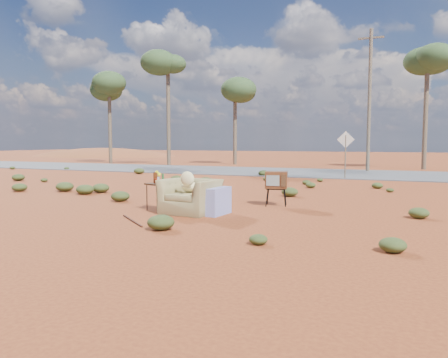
% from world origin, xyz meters
% --- Properties ---
extents(ground, '(140.00, 140.00, 0.00)m').
position_xyz_m(ground, '(0.00, 0.00, 0.00)').
color(ground, '#94441D').
rests_on(ground, ground).
extents(highway, '(140.00, 7.00, 0.04)m').
position_xyz_m(highway, '(0.00, 15.00, 0.02)').
color(highway, '#565659').
rests_on(highway, ground).
extents(dirt_mound, '(26.00, 18.00, 2.00)m').
position_xyz_m(dirt_mound, '(-30.00, 34.00, 0.00)').
color(dirt_mound, brown).
rests_on(dirt_mound, ground).
extents(armchair, '(1.53, 0.94, 1.08)m').
position_xyz_m(armchair, '(-0.37, 0.45, 0.51)').
color(armchair, olive).
rests_on(armchair, ground).
extents(tv_unit, '(0.65, 0.57, 0.91)m').
position_xyz_m(tv_unit, '(1.05, 2.39, 0.67)').
color(tv_unit, black).
rests_on(tv_unit, ground).
extents(side_table, '(0.58, 0.58, 0.95)m').
position_xyz_m(side_table, '(-1.45, 0.55, 0.70)').
color(side_table, '#3B2215').
rests_on(side_table, ground).
extents(rusty_bar, '(1.16, 0.99, 0.04)m').
position_xyz_m(rusty_bar, '(-1.10, -1.03, 0.02)').
color(rusty_bar, '#512215').
rests_on(rusty_bar, ground).
extents(road_sign, '(0.78, 0.06, 2.19)m').
position_xyz_m(road_sign, '(1.50, 12.00, 1.50)').
color(road_sign, brown).
rests_on(road_sign, ground).
extents(eucalyptus_far_left, '(3.20, 3.20, 7.10)m').
position_xyz_m(eucalyptus_far_left, '(-18.00, 20.00, 5.94)').
color(eucalyptus_far_left, brown).
rests_on(eucalyptus_far_left, ground).
extents(eucalyptus_left, '(3.20, 3.20, 8.10)m').
position_xyz_m(eucalyptus_left, '(-12.00, 19.00, 6.92)').
color(eucalyptus_left, brown).
rests_on(eucalyptus_left, ground).
extents(eucalyptus_near_left, '(3.20, 3.20, 6.60)m').
position_xyz_m(eucalyptus_near_left, '(-8.00, 22.00, 5.45)').
color(eucalyptus_near_left, brown).
rests_on(eucalyptus_near_left, ground).
extents(eucalyptus_center, '(3.20, 3.20, 7.60)m').
position_xyz_m(eucalyptus_center, '(5.00, 21.00, 6.43)').
color(eucalyptus_center, brown).
rests_on(eucalyptus_center, ground).
extents(utility_pole_center, '(1.40, 0.20, 8.00)m').
position_xyz_m(utility_pole_center, '(2.00, 17.50, 4.15)').
color(utility_pole_center, brown).
rests_on(utility_pole_center, ground).
extents(scrub_patch, '(17.49, 8.07, 0.33)m').
position_xyz_m(scrub_patch, '(-0.82, 4.41, 0.14)').
color(scrub_patch, '#3C4A20').
rests_on(scrub_patch, ground).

